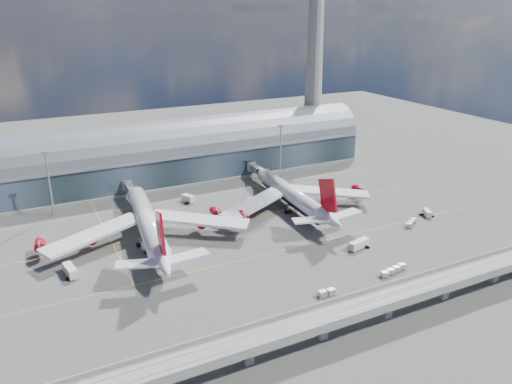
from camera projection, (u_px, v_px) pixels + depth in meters
name	position (u px, v px, depth m)	size (l,w,h in m)	color
ground	(230.00, 247.00, 167.58)	(500.00, 500.00, 0.00)	#474744
taxi_lines	(206.00, 223.00, 186.11)	(200.00, 80.12, 0.01)	gold
terminal	(161.00, 157.00, 229.00)	(200.00, 30.00, 28.00)	#202C35
control_tower	(315.00, 58.00, 255.00)	(19.00, 19.00, 103.00)	gray
guideway	(323.00, 319.00, 119.66)	(220.00, 8.50, 7.20)	gray
floodlight_mast_left	(49.00, 183.00, 187.89)	(3.00, 0.70, 25.70)	gray
floodlight_mast_right	(281.00, 151.00, 229.99)	(3.00, 0.70, 25.70)	gray
airliner_left	(148.00, 225.00, 168.43)	(72.34, 76.08, 23.18)	white
airliner_right	(293.00, 196.00, 196.43)	(66.85, 69.87, 22.16)	white
jet_bridge_left	(133.00, 193.00, 202.06)	(4.40, 28.00, 7.25)	gray
jet_bridge_right	(263.00, 174.00, 225.16)	(4.40, 32.00, 7.25)	gray
service_truck_0	(70.00, 271.00, 149.20)	(3.62, 7.80, 3.11)	silver
service_truck_1	(150.00, 246.00, 164.90)	(5.91, 5.15, 3.16)	silver
service_truck_2	(359.00, 244.00, 166.02)	(8.47, 4.24, 2.95)	silver
service_truck_3	(427.00, 213.00, 191.86)	(4.20, 5.67, 2.57)	silver
service_truck_4	(188.00, 199.00, 205.64)	(4.55, 5.97, 3.15)	silver
service_truck_5	(255.00, 202.00, 201.86)	(6.49, 6.01, 3.10)	silver
cargo_train_0	(327.00, 293.00, 138.85)	(5.44, 2.07, 1.81)	gray
cargo_train_1	(393.00, 270.00, 150.78)	(10.67, 3.47, 1.76)	gray
cargo_train_2	(411.00, 223.00, 183.87)	(7.52, 5.21, 1.73)	gray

